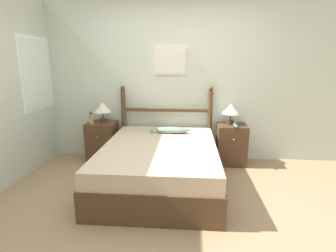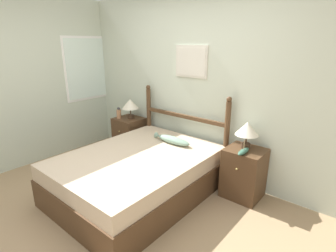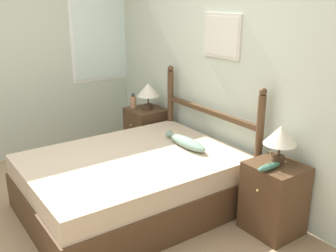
{
  "view_description": "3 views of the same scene",
  "coord_description": "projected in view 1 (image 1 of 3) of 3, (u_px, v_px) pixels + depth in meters",
  "views": [
    {
      "loc": [
        0.22,
        -2.58,
        1.59
      ],
      "look_at": [
        -0.07,
        1.07,
        0.69
      ],
      "focal_mm": 28.0,
      "sensor_mm": 36.0,
      "label": 1
    },
    {
      "loc": [
        2.05,
        -1.38,
        1.87
      ],
      "look_at": [
        -0.05,
        1.14,
        0.81
      ],
      "focal_mm": 28.0,
      "sensor_mm": 36.0,
      "label": 2
    },
    {
      "loc": [
        2.87,
        -1.03,
        1.99
      ],
      "look_at": [
        -0.11,
        1.05,
        0.78
      ],
      "focal_mm": 42.0,
      "sensor_mm": 36.0,
      "label": 3
    }
  ],
  "objects": [
    {
      "name": "fish_pillow",
      "position": [
        171.0,
        130.0,
        3.95
      ],
      "size": [
        0.59,
        0.14,
        0.1
      ],
      "color": "gray",
      "rests_on": "bed"
    },
    {
      "name": "table_lamp_left",
      "position": [
        103.0,
        108.0,
        4.22
      ],
      "size": [
        0.28,
        0.28,
        0.33
      ],
      "color": "#422D1E",
      "rests_on": "nightstand_left"
    },
    {
      "name": "headboard",
      "position": [
        166.0,
        120.0,
        4.31
      ],
      "size": [
        1.49,
        0.07,
        1.22
      ],
      "color": "#4C331E",
      "rests_on": "ground_plane"
    },
    {
      "name": "nightstand_right",
      "position": [
        231.0,
        144.0,
        4.17
      ],
      "size": [
        0.45,
        0.44,
        0.64
      ],
      "color": "#4C331E",
      "rests_on": "ground_plane"
    },
    {
      "name": "table_lamp_right",
      "position": [
        231.0,
        109.0,
        4.08
      ],
      "size": [
        0.28,
        0.28,
        0.33
      ],
      "color": "#422D1E",
      "rests_on": "nightstand_right"
    },
    {
      "name": "wall_back",
      "position": [
        175.0,
        82.0,
        4.27
      ],
      "size": [
        6.4,
        0.08,
        2.55
      ],
      "color": "beige",
      "rests_on": "ground_plane"
    },
    {
      "name": "bottle",
      "position": [
        91.0,
        119.0,
        4.14
      ],
      "size": [
        0.07,
        0.07,
        0.19
      ],
      "color": "tan",
      "rests_on": "nightstand_left"
    },
    {
      "name": "ground_plane",
      "position": [
        167.0,
        210.0,
        2.9
      ],
      "size": [
        16.0,
        16.0,
        0.0
      ],
      "primitive_type": "plane",
      "color": "#9E7F5B"
    },
    {
      "name": "model_boat",
      "position": [
        235.0,
        125.0,
        3.95
      ],
      "size": [
        0.07,
        0.26,
        0.16
      ],
      "color": "#386651",
      "rests_on": "nightstand_right"
    },
    {
      "name": "bed",
      "position": [
        160.0,
        164.0,
        3.47
      ],
      "size": [
        1.49,
        1.98,
        0.54
      ],
      "color": "#4C331E",
      "rests_on": "ground_plane"
    },
    {
      "name": "nightstand_left",
      "position": [
        103.0,
        141.0,
        4.33
      ],
      "size": [
        0.45,
        0.44,
        0.64
      ],
      "color": "#4C331E",
      "rests_on": "ground_plane"
    }
  ]
}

